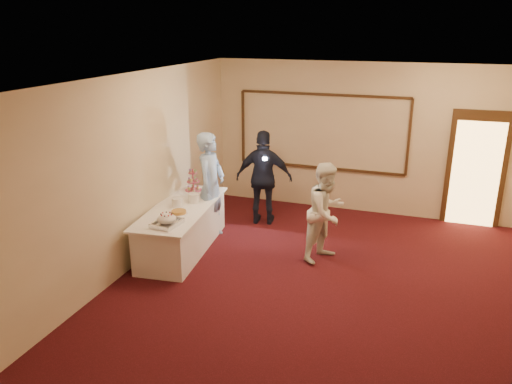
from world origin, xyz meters
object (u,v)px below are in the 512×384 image
woman (326,212)px  guest (264,178)px  plate_stack_b (194,198)px  tart (179,212)px  buffet_table (182,228)px  plate_stack_a (177,202)px  cupcake_stand (193,182)px  man (211,186)px  pavlova_tray (167,220)px

woman → guest: size_ratio=0.90×
plate_stack_b → guest: (0.82, 1.34, 0.06)m
tart → buffet_table: bearing=110.1°
plate_stack_b → woman: (2.26, 0.18, -0.04)m
plate_stack_b → woman: 2.26m
plate_stack_a → guest: size_ratio=0.10×
cupcake_stand → tart: cupcake_stand is taller
plate_stack_b → guest: guest is taller
plate_stack_b → woman: woman is taller
plate_stack_b → man: size_ratio=0.10×
man → plate_stack_b: bearing=162.4°
buffet_table → tart: tart is taller
buffet_table → cupcake_stand: bearing=102.7°
cupcake_stand → plate_stack_b: bearing=-63.5°
buffet_table → tart: bearing=-69.9°
plate_stack_b → man: (0.14, 0.41, 0.11)m
tart → man: man is taller
pavlova_tray → man: size_ratio=0.28×
pavlova_tray → woman: size_ratio=0.33×
woman → guest: bearing=77.3°
buffet_table → pavlova_tray: bearing=-78.3°
pavlova_tray → plate_stack_a: bearing=106.6°
plate_stack_a → plate_stack_b: 0.32m
woman → plate_stack_a: bearing=126.7°
man → guest: (0.69, 0.92, -0.05)m
pavlova_tray → plate_stack_a: 0.82m
tart → guest: 2.08m
plate_stack_b → tart: size_ratio=0.71×
cupcake_stand → plate_stack_b: cupcake_stand is taller
buffet_table → plate_stack_a: size_ratio=13.10×
plate_stack_b → plate_stack_a: bearing=-122.7°
buffet_table → woman: bearing=10.7°
pavlova_tray → guest: (0.76, 2.39, 0.06)m
plate_stack_a → woman: 2.47m
guest → man: bearing=43.4°
plate_stack_a → pavlova_tray: bearing=-73.4°
plate_stack_a → man: size_ratio=0.10×
pavlova_tray → cupcake_stand: bearing=102.2°
pavlova_tray → cupcake_stand: (-0.36, 1.66, 0.08)m
buffet_table → cupcake_stand: size_ratio=5.45×
man → buffet_table: bearing=161.4°
cupcake_stand → tart: size_ratio=1.62×
plate_stack_a → woman: woman is taller
plate_stack_a → tart: size_ratio=0.67×
pavlova_tray → tart: (-0.05, 0.49, -0.05)m
plate_stack_b → buffet_table: bearing=-110.8°
plate_stack_a → cupcake_stand: bearing=98.1°
buffet_table → man: 0.92m
man → woman: (2.12, -0.23, -0.14)m
tart → plate_stack_a: bearing=121.2°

